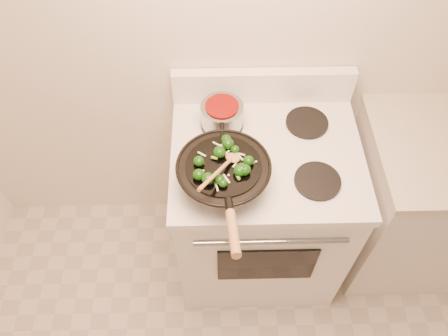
{
  "coord_description": "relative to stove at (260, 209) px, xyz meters",
  "views": [
    {
      "loc": [
        -0.49,
        0.08,
        2.3
      ],
      "look_at": [
        -0.46,
        1.03,
        1.01
      ],
      "focal_mm": 35.0,
      "sensor_mm": 36.0,
      "label": 1
    }
  ],
  "objects": [
    {
      "name": "wok",
      "position": [
        -0.18,
        -0.16,
        0.52
      ],
      "size": [
        0.35,
        0.58,
        0.22
      ],
      "color": "black",
      "rests_on": "stove"
    },
    {
      "name": "stove",
      "position": [
        0.0,
        0.0,
        0.0
      ],
      "size": [
        0.78,
        0.67,
        1.08
      ],
      "color": "white",
      "rests_on": "ground"
    },
    {
      "name": "stirfry",
      "position": [
        -0.17,
        -0.16,
        0.59
      ],
      "size": [
        0.23,
        0.24,
        0.04
      ],
      "color": "#103A09",
      "rests_on": "wok"
    },
    {
      "name": "saucepan",
      "position": [
        -0.18,
        0.15,
        0.51
      ],
      "size": [
        0.18,
        0.28,
        0.1
      ],
      "color": "gray",
      "rests_on": "stove"
    },
    {
      "name": "counter_unit",
      "position": [
        0.88,
        0.03,
        -0.01
      ],
      "size": [
        0.86,
        0.62,
        0.91
      ],
      "color": "silver",
      "rests_on": "ground"
    },
    {
      "name": "wooden_spoon",
      "position": [
        -0.18,
        -0.18,
        0.6
      ],
      "size": [
        0.16,
        0.23,
        0.09
      ],
      "color": "#A67041",
      "rests_on": "wok"
    }
  ]
}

